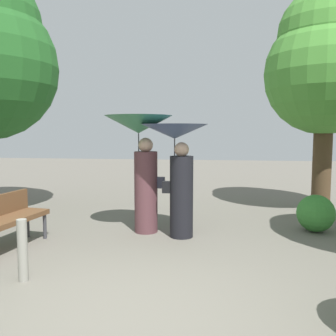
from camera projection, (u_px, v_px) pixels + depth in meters
name	position (u px, v px, depth m)	size (l,w,h in m)	color
ground_plane	(124.00, 308.00, 3.71)	(40.00, 40.00, 0.00)	#6B665B
person_left	(141.00, 149.00, 6.41)	(1.20, 1.20, 2.10)	#563338
person_right	(178.00, 159.00, 6.12)	(1.13, 1.13, 1.94)	black
park_bench	(4.00, 217.00, 5.51)	(0.69, 1.55, 0.83)	#38383D
tree_mid_right	(326.00, 62.00, 7.94)	(2.68, 2.68, 4.99)	#4C3823
bush_behind_bench	(316.00, 213.00, 6.54)	(0.68, 0.68, 0.68)	#387F33
path_marker_post	(23.00, 250.00, 4.36)	(0.12, 0.12, 0.76)	gray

